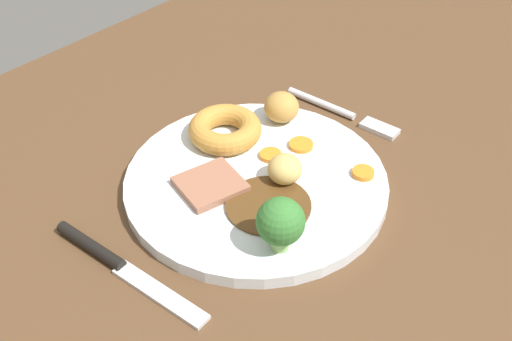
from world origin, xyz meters
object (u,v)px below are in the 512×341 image
yorkshire_pudding (225,129)px  broccoli_floret (281,223)px  dinner_plate (256,183)px  carrot_coin_back (301,145)px  roast_potato_right (282,107)px  fork (345,113)px  roast_potato_left (285,169)px  knife (115,263)px  meat_slice_main (210,185)px  carrot_coin_front (271,155)px  carrot_coin_side (363,173)px

yorkshire_pudding → broccoli_floret: broccoli_floret is taller
dinner_plate → yorkshire_pudding: (-2.83, -7.19, 1.93)cm
yorkshire_pudding → carrot_coin_back: size_ratio=3.04×
dinner_plate → yorkshire_pudding: yorkshire_pudding is taller
dinner_plate → carrot_coin_back: carrot_coin_back is taller
roast_potato_right → fork: size_ratio=0.27×
yorkshire_pudding → roast_potato_left: 9.70cm
broccoli_floret → knife: 15.86cm
meat_slice_main → carrot_coin_back: 11.86cm
roast_potato_left → carrot_coin_front: 4.30cm
carrot_coin_back → meat_slice_main: bearing=-12.7°
roast_potato_left → carrot_coin_side: size_ratio=1.62×
carrot_coin_side → fork: bearing=-135.8°
broccoli_floret → fork: (-22.89, -9.08, -4.20)cm
meat_slice_main → broccoli_floret: (1.62, 10.71, 2.78)cm
fork → carrot_coin_back: bearing=-88.4°
meat_slice_main → dinner_plate: bearing=150.1°
dinner_plate → roast_potato_right: size_ratio=6.76×
carrot_coin_back → knife: 24.37cm
carrot_coin_back → carrot_coin_front: bearing=-19.8°
roast_potato_left → carrot_coin_front: (-1.96, -3.61, -1.27)cm
broccoli_floret → yorkshire_pudding: bearing=-119.4°
yorkshire_pudding → roast_potato_left: size_ratio=2.19×
carrot_coin_back → knife: bearing=-6.0°
carrot_coin_front → carrot_coin_side: 10.14cm
roast_potato_left → carrot_coin_back: bearing=-157.7°
roast_potato_left → carrot_coin_front: bearing=-118.5°
yorkshire_pudding → fork: bearing=155.8°
fork → knife: bearing=-96.7°
broccoli_floret → knife: broccoli_floret is taller
carrot_coin_side → fork: 12.82cm
broccoli_floret → carrot_coin_side: bearing=-179.2°
roast_potato_right → carrot_coin_side: (1.93, 12.90, -1.46)cm
roast_potato_right → knife: bearing=5.3°
carrot_coin_front → fork: carrot_coin_front is taller
yorkshire_pudding → meat_slice_main: bearing=33.7°
fork → knife: (33.91, -1.55, 0.06)cm
roast_potato_left → knife: bearing=-14.5°
dinner_plate → knife: 17.07cm
roast_potato_right → carrot_coin_front: (6.12, 3.67, -1.51)cm
dinner_plate → carrot_coin_side: (-7.87, 8.07, 0.98)cm
dinner_plate → roast_potato_right: bearing=-153.7°
roast_potato_left → roast_potato_right: bearing=-138.0°
broccoli_floret → meat_slice_main: bearing=-98.6°
meat_slice_main → carrot_coin_side: (-12.13, 10.52, -0.12)cm
carrot_coin_back → carrot_coin_side: bearing=94.0°
dinner_plate → roast_potato_left: (-1.72, 2.44, 2.22)cm
yorkshire_pudding → roast_potato_left: bearing=83.4°
roast_potato_right → broccoli_floret: bearing=39.8°
meat_slice_main → knife: meat_slice_main is taller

